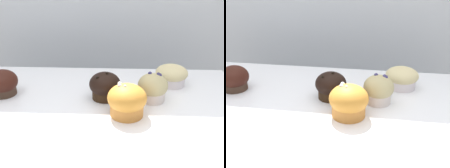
% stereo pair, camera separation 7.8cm
% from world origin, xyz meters
% --- Properties ---
extents(wall_back, '(3.20, 0.10, 1.80)m').
position_xyz_m(wall_back, '(0.00, 0.60, 0.90)').
color(wall_back, silver).
rests_on(wall_back, ground).
extents(muffin_front_center, '(0.11, 0.11, 0.07)m').
position_xyz_m(muffin_front_center, '(0.28, 0.18, 0.94)').
color(muffin_front_center, white).
rests_on(muffin_front_center, display_counter).
extents(muffin_back_left, '(0.09, 0.09, 0.09)m').
position_xyz_m(muffin_back_left, '(0.06, 0.07, 0.95)').
color(muffin_back_left, '#301E10').
rests_on(muffin_back_left, display_counter).
extents(muffin_back_right, '(0.10, 0.10, 0.09)m').
position_xyz_m(muffin_back_right, '(0.13, -0.03, 0.95)').
color(muffin_back_right, '#CB7E36').
rests_on(muffin_back_right, display_counter).
extents(muffin_front_left, '(0.09, 0.09, 0.09)m').
position_xyz_m(muffin_front_left, '(0.21, 0.06, 0.95)').
color(muffin_front_left, silver).
rests_on(muffin_front_left, display_counter).
extents(muffin_front_right, '(0.09, 0.09, 0.08)m').
position_xyz_m(muffin_front_right, '(-0.25, 0.08, 0.94)').
color(muffin_front_right, '#3F2A1F').
rests_on(muffin_front_right, display_counter).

